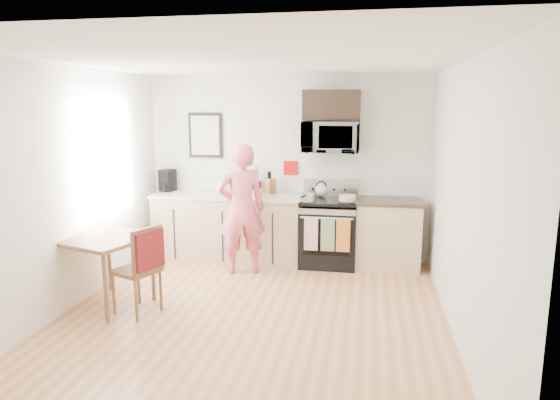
% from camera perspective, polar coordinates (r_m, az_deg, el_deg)
% --- Properties ---
extents(floor, '(4.60, 4.60, 0.00)m').
position_cam_1_polar(floor, '(5.30, -3.35, -13.53)').
color(floor, '#AE6C43').
rests_on(floor, ground).
extents(back_wall, '(4.00, 0.04, 2.60)m').
position_cam_1_polar(back_wall, '(7.14, 0.83, 3.71)').
color(back_wall, silver).
rests_on(back_wall, floor).
extents(front_wall, '(4.00, 0.04, 2.60)m').
position_cam_1_polar(front_wall, '(2.79, -14.78, -7.92)').
color(front_wall, silver).
rests_on(front_wall, floor).
extents(left_wall, '(0.04, 4.60, 2.60)m').
position_cam_1_polar(left_wall, '(5.72, -23.41, 1.04)').
color(left_wall, silver).
rests_on(left_wall, floor).
extents(right_wall, '(0.04, 4.60, 2.60)m').
position_cam_1_polar(right_wall, '(4.85, 20.12, -0.33)').
color(right_wall, silver).
rests_on(right_wall, floor).
extents(ceiling, '(4.00, 4.60, 0.04)m').
position_cam_1_polar(ceiling, '(4.85, -3.70, 15.74)').
color(ceiling, white).
rests_on(ceiling, back_wall).
extents(window, '(0.06, 1.40, 1.50)m').
position_cam_1_polar(window, '(6.34, -19.34, 4.48)').
color(window, silver).
rests_on(window, left_wall).
extents(cabinet_left, '(2.10, 0.60, 0.90)m').
position_cam_1_polar(cabinet_left, '(7.18, -5.90, -3.21)').
color(cabinet_left, tan).
rests_on(cabinet_left, floor).
extents(countertop_left, '(2.14, 0.64, 0.04)m').
position_cam_1_polar(countertop_left, '(7.08, -5.98, 0.48)').
color(countertop_left, beige).
rests_on(countertop_left, cabinet_left).
extents(cabinet_right, '(0.84, 0.60, 0.90)m').
position_cam_1_polar(cabinet_right, '(6.92, 12.20, -3.95)').
color(cabinet_right, tan).
rests_on(cabinet_right, floor).
extents(countertop_right, '(0.88, 0.64, 0.04)m').
position_cam_1_polar(countertop_right, '(6.81, 12.36, -0.12)').
color(countertop_right, black).
rests_on(countertop_right, cabinet_right).
extents(range, '(0.76, 0.70, 1.16)m').
position_cam_1_polar(range, '(6.91, 5.55, -3.88)').
color(range, black).
rests_on(range, floor).
extents(microwave, '(0.76, 0.51, 0.42)m').
position_cam_1_polar(microwave, '(6.80, 5.82, 7.19)').
color(microwave, '#A6A6AB').
rests_on(microwave, back_wall).
extents(upper_cabinet, '(0.76, 0.35, 0.40)m').
position_cam_1_polar(upper_cabinet, '(6.84, 5.92, 10.73)').
color(upper_cabinet, black).
rests_on(upper_cabinet, back_wall).
extents(wall_art, '(0.50, 0.04, 0.65)m').
position_cam_1_polar(wall_art, '(7.36, -8.52, 7.32)').
color(wall_art, black).
rests_on(wall_art, back_wall).
extents(wall_trivet, '(0.20, 0.02, 0.20)m').
position_cam_1_polar(wall_trivet, '(7.12, 1.21, 3.68)').
color(wall_trivet, '#B00F0F').
rests_on(wall_trivet, back_wall).
extents(person, '(0.74, 0.62, 1.71)m').
position_cam_1_polar(person, '(6.48, -4.43, -1.02)').
color(person, '#D33A4D').
rests_on(person, floor).
extents(dining_table, '(0.91, 0.91, 0.78)m').
position_cam_1_polar(dining_table, '(5.75, -19.31, -4.87)').
color(dining_table, brown).
rests_on(dining_table, floor).
extents(chair, '(0.56, 0.53, 0.95)m').
position_cam_1_polar(chair, '(5.38, -15.23, -6.52)').
color(chair, brown).
rests_on(chair, floor).
extents(knife_block, '(0.17, 0.17, 0.22)m').
position_cam_1_polar(knife_block, '(7.05, -1.09, 1.58)').
color(knife_block, brown).
rests_on(knife_block, countertop_left).
extents(utensil_crock, '(0.13, 0.13, 0.39)m').
position_cam_1_polar(utensil_crock, '(7.17, -2.67, 2.09)').
color(utensil_crock, '#B00F0F').
rests_on(utensil_crock, countertop_left).
extents(fruit_bowl, '(0.22, 0.22, 0.10)m').
position_cam_1_polar(fruit_bowl, '(7.22, -5.57, 1.17)').
color(fruit_bowl, silver).
rests_on(fruit_bowl, countertop_left).
extents(milk_carton, '(0.12, 0.12, 0.26)m').
position_cam_1_polar(milk_carton, '(7.17, -5.53, 1.84)').
color(milk_carton, tan).
rests_on(milk_carton, countertop_left).
extents(coffee_maker, '(0.22, 0.28, 0.32)m').
position_cam_1_polar(coffee_maker, '(7.48, -12.75, 2.13)').
color(coffee_maker, black).
rests_on(coffee_maker, countertop_left).
extents(bread_bag, '(0.33, 0.19, 0.12)m').
position_cam_1_polar(bread_bag, '(6.86, -3.41, 0.84)').
color(bread_bag, tan).
rests_on(bread_bag, countertop_left).
extents(cake, '(0.27, 0.27, 0.09)m').
position_cam_1_polar(cake, '(6.63, 7.71, 0.15)').
color(cake, black).
rests_on(cake, range).
extents(kettle, '(0.17, 0.17, 0.21)m').
position_cam_1_polar(kettle, '(7.02, 4.74, 1.20)').
color(kettle, silver).
rests_on(kettle, range).
extents(pot, '(0.21, 0.36, 0.11)m').
position_cam_1_polar(pot, '(6.62, 3.21, 0.31)').
color(pot, '#A6A6AB').
rests_on(pot, range).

